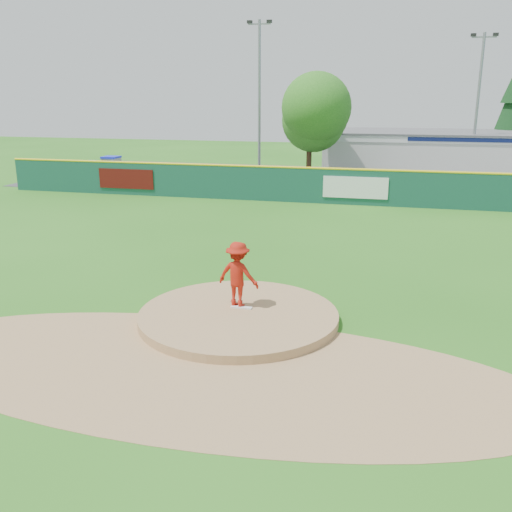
% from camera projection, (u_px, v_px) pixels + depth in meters
% --- Properties ---
extents(ground, '(120.00, 120.00, 0.00)m').
position_uv_depth(ground, '(238.00, 320.00, 15.76)').
color(ground, '#286B19').
rests_on(ground, ground).
extents(pitchers_mound, '(5.50, 5.50, 0.50)m').
position_uv_depth(pitchers_mound, '(238.00, 320.00, 15.76)').
color(pitchers_mound, '#9E774C').
rests_on(pitchers_mound, ground).
extents(pitching_rubber, '(0.60, 0.15, 0.04)m').
position_uv_depth(pitching_rubber, '(241.00, 307.00, 15.96)').
color(pitching_rubber, white).
rests_on(pitching_rubber, pitchers_mound).
extents(infield_dirt_arc, '(15.40, 15.40, 0.01)m').
position_uv_depth(infield_dirt_arc, '(203.00, 369.00, 12.95)').
color(infield_dirt_arc, '#9E774C').
rests_on(infield_dirt_arc, ground).
extents(parking_lot, '(44.00, 16.00, 0.02)m').
position_uv_depth(parking_lot, '(340.00, 181.00, 40.95)').
color(parking_lot, '#38383A').
rests_on(parking_lot, ground).
extents(pitcher, '(1.32, 0.92, 1.87)m').
position_uv_depth(pitcher, '(238.00, 275.00, 15.88)').
color(pitcher, '#A91B0E').
rests_on(pitcher, pitchers_mound).
extents(van, '(5.07, 3.83, 1.28)m').
position_uv_depth(van, '(317.00, 180.00, 36.97)').
color(van, silver).
rests_on(van, parking_lot).
extents(pool_building_grp, '(15.20, 8.20, 3.31)m').
position_uv_depth(pool_building_grp, '(426.00, 153.00, 43.76)').
color(pool_building_grp, silver).
rests_on(pool_building_grp, ground).
extents(fence_banners, '(17.58, 0.04, 1.20)m').
position_uv_depth(fence_banners, '(235.00, 183.00, 33.43)').
color(fence_banners, '#540F0C').
rests_on(fence_banners, ground).
extents(playground_slide, '(1.12, 3.16, 1.75)m').
position_uv_depth(playground_slide, '(111.00, 168.00, 40.90)').
color(playground_slide, '#1A28E3').
rests_on(playground_slide, ground).
extents(outfield_fence, '(40.00, 0.14, 2.07)m').
position_uv_depth(outfield_fence, '(324.00, 185.00, 32.25)').
color(outfield_fence, '#16483A').
rests_on(outfield_fence, ground).
extents(deciduous_tree, '(5.60, 5.60, 7.36)m').
position_uv_depth(deciduous_tree, '(310.00, 117.00, 38.30)').
color(deciduous_tree, '#382314').
rests_on(deciduous_tree, ground).
extents(light_pole_left, '(1.75, 0.25, 11.00)m').
position_uv_depth(light_pole_left, '(259.00, 94.00, 40.69)').
color(light_pole_left, gray).
rests_on(light_pole_left, ground).
extents(light_pole_right, '(1.75, 0.25, 10.00)m').
position_uv_depth(light_pole_right, '(478.00, 101.00, 39.20)').
color(light_pole_right, gray).
rests_on(light_pole_right, ground).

